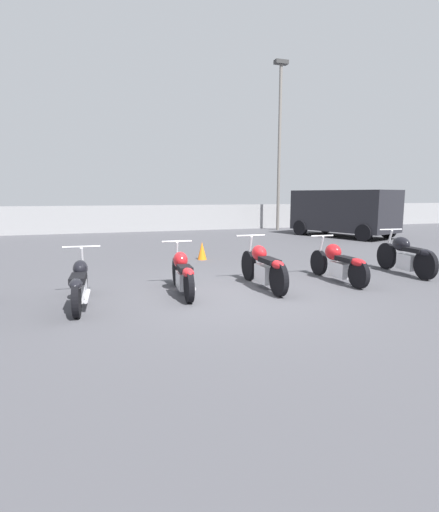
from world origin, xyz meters
TOP-DOWN VIEW (x-y plane):
  - ground_plane at (0.00, 0.00)m, footprint 60.00×60.00m
  - fence_back at (0.00, 13.79)m, footprint 40.00×0.04m
  - light_pole_left at (7.23, 12.54)m, footprint 0.70×0.35m
  - motorcycle_slot_1 at (-2.68, 0.15)m, footprint 0.67×2.08m
  - motorcycle_slot_2 at (-0.83, 0.44)m, footprint 0.61×2.01m
  - motorcycle_slot_3 at (0.83, 0.38)m, footprint 0.65×2.16m
  - motorcycle_slot_4 at (2.64, 0.42)m, footprint 0.58×2.06m
  - motorcycle_slot_5 at (4.64, 0.62)m, footprint 0.63×2.04m
  - parked_van at (8.47, 8.49)m, footprint 3.52×4.91m
  - traffic_cone_near at (0.63, 4.23)m, footprint 0.27×0.27m

SIDE VIEW (x-z plane):
  - ground_plane at x=0.00m, z-range 0.00..0.00m
  - traffic_cone_near at x=0.63m, z-range 0.00..0.52m
  - motorcycle_slot_1 at x=-2.68m, z-range -0.09..0.86m
  - motorcycle_slot_2 at x=-0.83m, z-range -0.08..0.87m
  - motorcycle_slot_4 at x=2.64m, z-range -0.06..0.89m
  - motorcycle_slot_3 at x=0.83m, z-range -0.07..0.95m
  - motorcycle_slot_5 at x=4.64m, z-range -0.06..0.98m
  - fence_back at x=0.00m, z-range 0.00..1.35m
  - parked_van at x=8.47m, z-range 0.12..2.20m
  - light_pole_left at x=7.23m, z-range 0.70..9.34m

